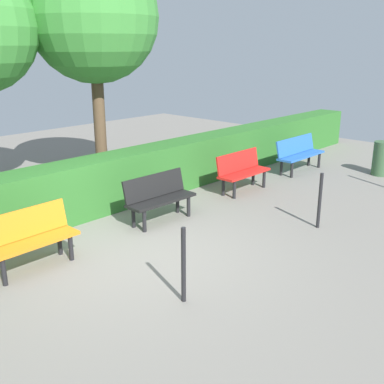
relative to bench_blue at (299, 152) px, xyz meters
name	(u,v)px	position (x,y,z in m)	size (l,w,h in m)	color
ground_plane	(139,253)	(6.05, 0.79, -0.48)	(21.95, 21.95, 0.00)	gray
bench_blue	(299,152)	(0.00, 0.00, 0.00)	(1.64, 0.47, 0.86)	blue
bench_red	(242,170)	(2.36, -0.02, -0.01)	(1.39, 0.46, 0.86)	red
bench_black	(159,196)	(4.88, 0.01, -0.01)	(1.39, 0.50, 0.86)	black
bench_orange	(29,237)	(7.44, 0.04, -0.01)	(1.36, 0.49, 0.86)	orange
hedge_row	(113,181)	(4.95, -1.24, 0.04)	(17.95, 0.73, 1.05)	#2D6B28
tree_near	(93,18)	(4.22, -2.59, 3.15)	(2.72, 2.72, 5.01)	brown
railing_post_mid	(320,201)	(3.19, 2.31, 0.02)	(0.06, 0.06, 1.00)	black
railing_post_far	(184,265)	(6.61, 2.31, 0.02)	(0.06, 0.06, 1.00)	black
trash_bin	(382,158)	(-1.05, 1.70, -0.07)	(0.44, 0.44, 0.84)	#385938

